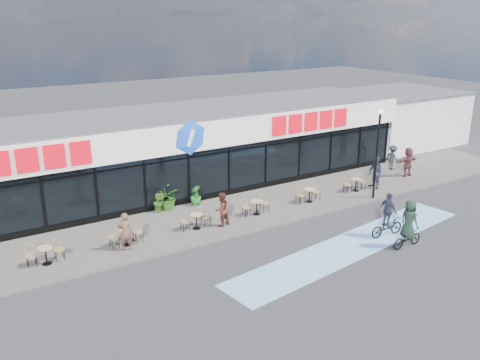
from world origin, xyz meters
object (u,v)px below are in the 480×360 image
object	(u,v)px
potted_plant_left	(159,202)
patron_left	(125,232)
lamp_post	(377,146)
cyclist_a	(408,229)
potted_plant_mid	(167,198)
patron_right	(221,209)
pedestrian_c	(408,162)
pedestrian_a	(375,173)
pedestrian_b	(393,157)
potted_plant_right	(196,195)
cyclist_b	(387,220)

from	to	relation	value
potted_plant_left	patron_left	distance (m)	4.53
lamp_post	cyclist_a	world-z (taller)	lamp_post
lamp_post	potted_plant_mid	size ratio (longest dim) A/B	3.84
lamp_post	patron_right	size ratio (longest dim) A/B	2.96
pedestrian_c	patron_left	bearing A→B (deg)	5.93
pedestrian_a	pedestrian_b	world-z (taller)	pedestrian_a
potted_plant_right	pedestrian_c	bearing A→B (deg)	-10.31
potted_plant_mid	cyclist_b	world-z (taller)	cyclist_b
patron_right	patron_left	bearing A→B (deg)	-13.46
potted_plant_mid	potted_plant_left	bearing A→B (deg)	-165.84
potted_plant_mid	pedestrian_a	world-z (taller)	pedestrian_a
patron_right	pedestrian_c	bearing A→B (deg)	168.09
pedestrian_a	cyclist_a	distance (m)	7.73
pedestrian_c	patron_right	bearing A→B (deg)	6.34
potted_plant_mid	patron_right	world-z (taller)	patron_right
patron_left	pedestrian_c	size ratio (longest dim) A/B	0.93
cyclist_b	potted_plant_mid	bearing A→B (deg)	131.94
potted_plant_right	pedestrian_a	bearing A→B (deg)	-17.12
potted_plant_left	cyclist_a	bearing A→B (deg)	-50.51
pedestrian_c	potted_plant_left	bearing A→B (deg)	-5.74
potted_plant_right	patron_left	size ratio (longest dim) A/B	0.61
potted_plant_mid	potted_plant_right	world-z (taller)	potted_plant_mid
pedestrian_b	cyclist_b	xyz separation A→B (m)	(-8.15, -7.14, -0.12)
patron_left	patron_right	bearing A→B (deg)	-165.59
potted_plant_left	potted_plant_mid	distance (m)	0.51
potted_plant_left	pedestrian_a	world-z (taller)	pedestrian_a
potted_plant_right	cyclist_b	size ratio (longest dim) A/B	0.50
pedestrian_a	cyclist_a	xyz separation A→B (m)	(-4.47, -6.31, -0.18)
cyclist_a	cyclist_b	xyz separation A→B (m)	(0.12, 1.32, -0.10)
patron_right	potted_plant_right	bearing A→B (deg)	-109.18
potted_plant_mid	pedestrian_b	distance (m)	15.64
lamp_post	potted_plant_left	xyz separation A→B (m)	(-11.05, 4.29, -2.42)
patron_left	pedestrian_b	world-z (taller)	patron_left
potted_plant_right	cyclist_a	size ratio (longest dim) A/B	0.48
potted_plant_left	cyclist_b	distance (m)	11.39
lamp_post	cyclist_a	distance (m)	6.50
patron_left	cyclist_b	bearing A→B (deg)	169.33
patron_left	potted_plant_left	bearing A→B (deg)	-118.63
cyclist_a	cyclist_b	distance (m)	1.33
potted_plant_mid	patron_right	xyz separation A→B (m)	(1.37, -3.38, 0.20)
pedestrian_b	cyclist_a	size ratio (longest dim) A/B	0.74
patron_right	cyclist_b	bearing A→B (deg)	126.18
potted_plant_mid	pedestrian_b	world-z (taller)	pedestrian_b
cyclist_a	patron_left	bearing A→B (deg)	150.55
pedestrian_a	cyclist_b	bearing A→B (deg)	-34.15
potted_plant_right	patron_right	distance (m)	3.24
lamp_post	cyclist_a	size ratio (longest dim) A/B	2.26
pedestrian_b	pedestrian_a	bearing A→B (deg)	121.44
pedestrian_b	pedestrian_c	bearing A→B (deg)	171.03
cyclist_a	lamp_post	bearing A→B (deg)	58.10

